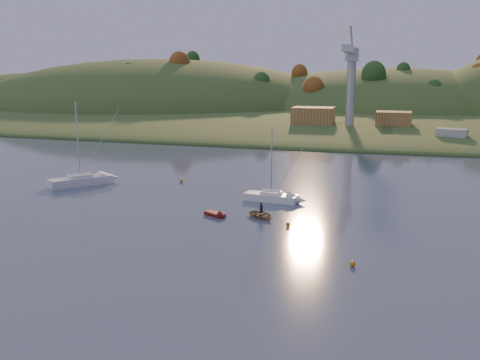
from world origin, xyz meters
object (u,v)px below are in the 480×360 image
(canoe, at_px, (261,215))
(red_tender, at_px, (218,215))
(sailboat_near, at_px, (80,180))
(sailboat_far, at_px, (271,196))

(canoe, distance_m, red_tender, 5.07)
(sailboat_near, bearing_deg, red_tender, -72.78)
(sailboat_far, bearing_deg, red_tender, -108.41)
(sailboat_near, xyz_separation_m, canoe, (30.48, -9.75, -0.43))
(sailboat_near, distance_m, canoe, 32.01)
(sailboat_far, bearing_deg, sailboat_near, -177.15)
(canoe, height_order, red_tender, red_tender)
(sailboat_near, bearing_deg, canoe, -67.57)
(sailboat_near, distance_m, red_tender, 27.73)
(sailboat_far, relative_size, canoe, 2.77)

